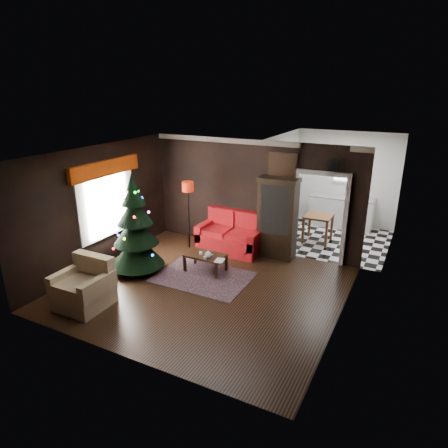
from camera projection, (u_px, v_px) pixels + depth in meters
The scene contains 26 objects.
floor at pixel (204, 288), 8.34m from camera, with size 5.50×5.50×0.00m, color black.
ceiling at pixel (202, 155), 7.41m from camera, with size 5.50×5.50×0.00m, color white.
wall_back at pixel (253, 196), 9.97m from camera, with size 5.50×5.50×0.00m, color black.
wall_front at pixel (117, 277), 5.78m from camera, with size 5.50×5.50×0.00m, color black.
wall_left at pixel (99, 207), 9.06m from camera, with size 5.50×5.50×0.00m, color black.
wall_right at pixel (345, 250), 6.69m from camera, with size 5.50×5.50×0.00m, color black.
doorway at pixel (319, 219), 9.35m from camera, with size 1.10×0.10×2.10m, color white, non-canonical shape.
left_window at pixel (106, 203), 9.20m from camera, with size 0.05×1.60×1.40m, color white.
valance at pixel (105, 168), 8.89m from camera, with size 0.12×2.10×0.35m, color #8C2B05.
kitchen_floor at pixel (330, 240), 10.96m from camera, with size 3.00×3.00×0.00m, color white.
kitchen_window at pixel (347, 169), 11.61m from camera, with size 0.70×0.06×0.70m, color white.
rug at pixel (203, 277), 8.81m from camera, with size 2.05×1.49×0.01m, color #291A25.
loveseat at pixel (231, 232), 10.06m from camera, with size 1.70×0.90×1.00m, color maroon, non-canonical shape.
curio_cabinet at pixel (277, 220), 9.60m from camera, with size 0.90×0.45×1.90m, color black, non-canonical shape.
floor_lamp at pixel (189, 217), 10.16m from camera, with size 0.32×0.32×1.87m, color black, non-canonical shape.
christmas_tree at pixel (135, 227), 8.81m from camera, with size 1.20×1.20×2.29m, color black, non-canonical shape.
armchair at pixel (83, 284), 7.53m from camera, with size 0.94×0.94×0.96m, color #D3B986, non-canonical shape.
coffee_table at pixel (205, 263), 9.03m from camera, with size 0.89×0.54×0.40m, color black, non-canonical shape.
teapot at pixel (208, 254), 8.77m from camera, with size 0.17×0.17×0.16m, color silver, non-canonical shape.
cup_a at pixel (201, 253), 8.97m from camera, with size 0.07×0.07×0.06m, color white.
cup_b at pixel (205, 258), 8.72m from camera, with size 0.07×0.07×0.06m, color silver.
book at pixel (216, 255), 8.62m from camera, with size 0.19×0.02×0.25m, color gray.
wall_clock at pixel (335, 164), 8.76m from camera, with size 0.32×0.32×0.06m, color white.
painting at pixel (283, 165), 9.33m from camera, with size 0.62×0.05×0.52m, color tan.
kitchen_counter at pixel (341, 212), 11.82m from camera, with size 1.80×0.60×0.90m, color silver.
kitchen_table at pixel (318, 228), 10.71m from camera, with size 0.70×0.70×0.75m, color brown, non-canonical shape.
Camera 1 is at (3.77, -6.41, 4.03)m, focal length 31.88 mm.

